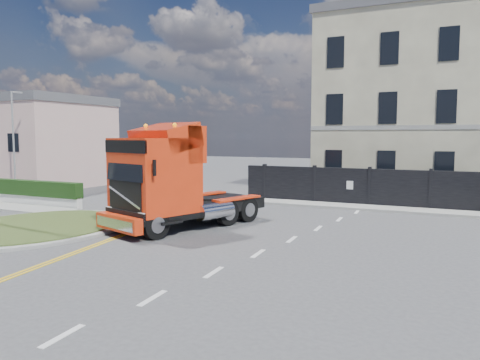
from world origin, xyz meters
The scene contains 10 objects.
ground centered at (0.00, 0.00, 0.00)m, with size 120.00×120.00×0.00m, color #424244.
traffic_island centered at (-7.00, -3.00, 0.08)m, with size 6.80×6.80×0.17m.
hedge_wall centered at (-13.00, 1.50, 0.74)m, with size 8.00×0.55×1.35m.
pavement_side centered at (-13.00, 0.40, 0.05)m, with size 8.50×1.80×0.10m, color gray.
seaside_bldg_pink centered at (-20.00, 9.00, 3.00)m, with size 8.00×8.00×6.00m, color beige.
hoarding_fence centered at (6.55, 9.00, 1.00)m, with size 18.80×0.25×2.00m.
georgian_building centered at (6.00, 16.50, 5.77)m, with size 12.30×10.30×12.80m.
pavement_far centered at (6.00, 8.10, 0.06)m, with size 20.00×1.60×0.12m, color gray.
truck centered at (-2.09, -0.73, 1.84)m, with size 4.55×7.30×4.10m.
lamppost_slim centered at (-16.00, 3.41, 3.82)m, with size 0.26×0.53×6.47m.
Camera 1 is at (8.39, -16.15, 3.71)m, focal length 35.00 mm.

